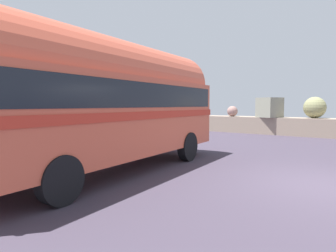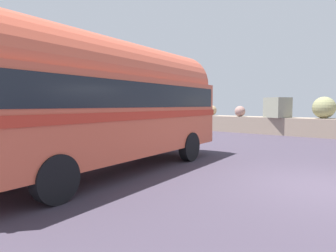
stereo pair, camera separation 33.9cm
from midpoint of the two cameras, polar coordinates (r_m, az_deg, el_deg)
ground at (r=7.88m, az=26.70°, el=-10.22°), size 32.00×26.00×0.02m
vintage_coach at (r=8.44m, az=-12.28°, el=5.01°), size 3.44×8.81×3.70m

